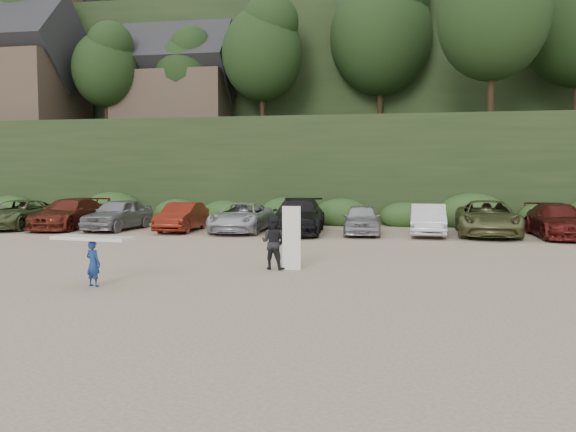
# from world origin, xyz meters

# --- Properties ---
(ground) EXTENTS (120.00, 120.00, 0.00)m
(ground) POSITION_xyz_m (0.00, 0.00, 0.00)
(ground) COLOR tan
(ground) RESTS_ON ground
(hillside_backdrop) EXTENTS (90.00, 41.50, 28.00)m
(hillside_backdrop) POSITION_xyz_m (-0.26, 35.93, 11.22)
(hillside_backdrop) COLOR black
(hillside_backdrop) RESTS_ON ground
(parked_cars) EXTENTS (39.74, 6.23, 1.62)m
(parked_cars) POSITION_xyz_m (-2.52, 9.96, 0.75)
(parked_cars) COLOR silver
(parked_cars) RESTS_ON ground
(child_surfer) EXTENTS (2.10, 0.85, 1.22)m
(child_surfer) POSITION_xyz_m (-3.75, -3.41, 0.83)
(child_surfer) COLOR navy
(child_surfer) RESTS_ON ground
(adult_surfer) EXTENTS (1.25, 0.74, 1.83)m
(adult_surfer) POSITION_xyz_m (0.10, -0.21, 0.79)
(adult_surfer) COLOR black
(adult_surfer) RESTS_ON ground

